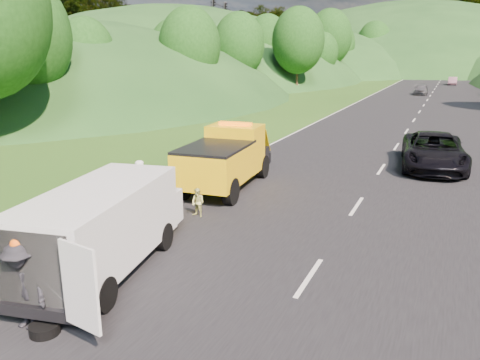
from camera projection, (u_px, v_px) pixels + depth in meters
The scene contains 14 objects.
ground at pixel (233, 232), 14.38m from camera, with size 320.00×320.00×0.00m, color #38661E.
road_surface at pixel (424, 105), 48.31m from camera, with size 14.00×200.00×0.02m, color black.
tree_line_left at pixel (285, 87), 74.64m from camera, with size 14.00×140.00×14.00m, color #255A1A, non-canonical shape.
hills_backdrop at pixel (460, 72), 130.10m from camera, with size 201.00×288.60×44.00m, color #2D5B23, non-canonical shape.
tow_truck at pixel (226, 158), 18.77m from camera, with size 2.69×6.05×2.53m.
white_van at pixel (103, 225), 11.47m from camera, with size 3.80×6.60×2.21m.
woman at pixel (143, 209), 16.50m from camera, with size 0.63×0.46×1.73m, color silver.
child at pixel (198, 217), 15.66m from camera, with size 0.47×0.37×0.97m, color #C3C368.
worker at pixel (28, 327), 9.38m from camera, with size 1.17×0.67×1.81m, color black.
suitcase at pixel (94, 202), 16.21m from camera, with size 0.38×0.21×0.62m, color brown.
spare_tire at pixel (45, 334), 9.15m from camera, with size 0.59×0.59×0.20m, color black.
passing_suv at pixel (432, 168), 22.18m from camera, with size 2.75×5.97×1.66m, color black.
dist_car_a at pixel (421, 95), 60.44m from camera, with size 1.62×4.02×1.37m, color #444448.
dist_car_b at pixel (452, 85), 78.49m from camera, with size 1.37×3.94×1.30m, color #7A5161.
Camera 1 is at (5.75, -12.15, 5.34)m, focal length 35.00 mm.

